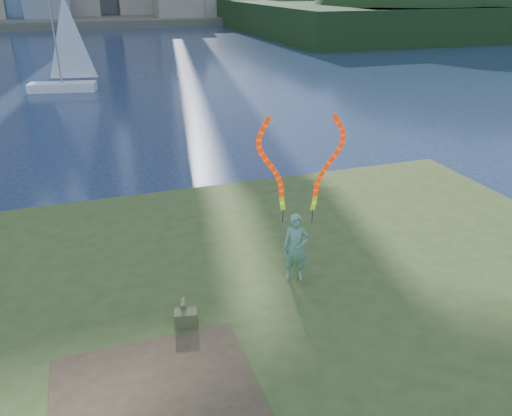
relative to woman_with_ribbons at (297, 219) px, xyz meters
name	(u,v)px	position (x,y,z in m)	size (l,w,h in m)	color
ground	(235,303)	(-1.21, 0.59, -2.23)	(320.00, 320.00, 0.00)	#18243C
grassy_knoll	(270,356)	(-1.21, -1.70, -1.89)	(20.00, 18.00, 0.80)	#3C4C1B
dirt_patch	(157,401)	(-3.41, -2.61, -1.42)	(3.20, 3.00, 0.02)	#47331E
far_shore	(92,17)	(-1.21, 95.59, -1.63)	(320.00, 40.00, 1.20)	#4F4A3A
wooded_hill	(484,26)	(58.36, 60.55, -2.07)	(78.00, 50.00, 63.00)	black
woman_with_ribbons	(297,219)	(0.00, 0.00, 0.00)	(1.90, 0.71, 3.93)	#147438
canvas_bag	(186,317)	(-2.59, -0.86, -1.26)	(0.47, 0.53, 0.40)	#4B5529
sailboat	(64,73)	(-5.11, 27.53, -1.04)	(4.62, 2.11, 6.92)	white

